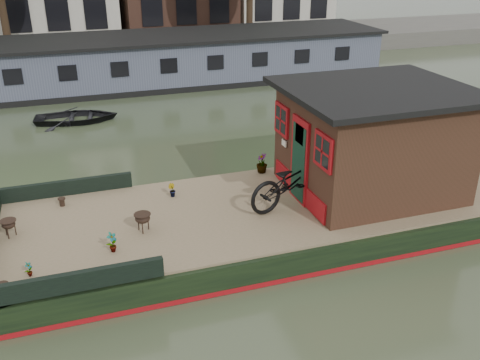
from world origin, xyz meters
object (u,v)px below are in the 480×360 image
object	(u,v)px
bicycle	(293,180)
brazier_rear	(9,228)
brazier_front	(143,222)
cabin	(372,139)
potted_plant_a	(112,242)
dinghy	(76,113)

from	to	relation	value
bicycle	brazier_rear	bearing A→B (deg)	69.52
brazier_front	brazier_rear	bearing A→B (deg)	166.05
cabin	bicycle	distance (m)	2.10
cabin	potted_plant_a	xyz separation A→B (m)	(-5.94, -0.89, -1.03)
bicycle	brazier_rear	xyz separation A→B (m)	(-5.80, 0.51, -0.41)
brazier_rear	potted_plant_a	bearing A→B (deg)	-33.46
brazier_front	dinghy	world-z (taller)	brazier_front
brazier_front	brazier_rear	size ratio (longest dim) A/B	1.08
potted_plant_a	brazier_front	bearing A→B (deg)	41.89
potted_plant_a	brazier_rear	bearing A→B (deg)	146.54
dinghy	bicycle	bearing A→B (deg)	-150.06
brazier_rear	brazier_front	bearing A→B (deg)	-13.95
bicycle	dinghy	distance (m)	10.53
cabin	dinghy	xyz separation A→B (m)	(-6.11, 9.46, -1.58)
cabin	dinghy	distance (m)	11.37
bicycle	dinghy	size ratio (longest dim) A/B	0.77
cabin	brazier_rear	xyz separation A→B (m)	(-7.79, 0.33, -1.05)
brazier_front	dinghy	xyz separation A→B (m)	(-0.84, 9.75, -0.54)
potted_plant_a	dinghy	xyz separation A→B (m)	(-0.18, 10.35, -0.55)
cabin	bicycle	world-z (taller)	cabin
brazier_front	potted_plant_a	bearing A→B (deg)	-138.11
brazier_rear	dinghy	xyz separation A→B (m)	(1.67, 9.13, -0.53)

